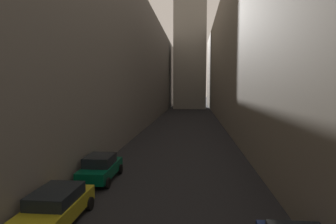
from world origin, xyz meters
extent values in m
plane|color=black|center=(0.00, 48.00, 0.00)|extent=(264.00, 264.00, 0.00)
cube|color=slate|center=(-10.99, 50.00, 9.15)|extent=(10.98, 108.00, 18.30)
cube|color=#756B5B|center=(12.42, 50.00, 10.26)|extent=(13.84, 108.00, 20.53)
cube|color=gray|center=(0.00, 87.21, 20.30)|extent=(8.62, 8.62, 40.61)
cube|color=#A59919|center=(-4.40, 19.32, 0.63)|extent=(1.76, 4.27, 0.66)
cube|color=black|center=(-4.40, 19.35, 1.22)|extent=(1.62, 2.32, 0.51)
cylinder|color=black|center=(-5.28, 20.78, 0.30)|extent=(0.22, 0.61, 0.61)
cylinder|color=black|center=(-3.52, 20.78, 0.30)|extent=(0.22, 0.61, 0.61)
cube|color=#05472D|center=(-4.40, 24.95, 0.65)|extent=(1.69, 4.05, 0.67)
cube|color=black|center=(-4.40, 24.83, 1.28)|extent=(1.55, 1.97, 0.59)
cylinder|color=black|center=(-5.24, 26.33, 0.31)|extent=(0.22, 0.63, 0.63)
cylinder|color=black|center=(-3.56, 26.33, 0.31)|extent=(0.22, 0.63, 0.63)
cylinder|color=black|center=(-5.24, 23.57, 0.31)|extent=(0.22, 0.63, 0.63)
cylinder|color=black|center=(-3.56, 23.57, 0.31)|extent=(0.22, 0.63, 0.63)
camera|label=1|loc=(1.28, 8.52, 5.68)|focal=30.12mm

